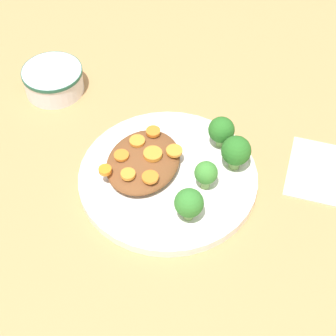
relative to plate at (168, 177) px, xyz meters
The scene contains 17 objects.
ground_plane 0.01m from the plate, ahead, with size 4.00×4.00×0.00m, color tan.
plate is the anchor object (origin of this frame).
dip_bowl 0.28m from the plate, 114.34° to the right, with size 0.10×0.10×0.04m.
stew_mound 0.04m from the plate, 92.39° to the right, with size 0.13×0.11×0.02m, color brown.
broccoli_floret_0 0.07m from the plate, 86.19° to the left, with size 0.03×0.03×0.05m.
broccoli_floret_1 0.11m from the plate, 120.81° to the left, with size 0.04×0.04×0.06m.
broccoli_floret_2 0.09m from the plate, 42.03° to the left, with size 0.04×0.04×0.05m.
broccoli_floret_3 0.11m from the plate, 148.27° to the left, with size 0.04×0.04×0.05m.
carrot_slice_0 0.04m from the plate, 104.04° to the right, with size 0.03×0.03×0.01m, color orange.
carrot_slice_1 0.07m from the plate, 47.39° to the right, with size 0.02×0.02×0.01m, color orange.
carrot_slice_2 0.07m from the plate, 111.22° to the right, with size 0.02×0.02×0.00m, color orange.
carrot_slice_3 0.05m from the plate, 21.57° to the right, with size 0.02×0.02×0.00m, color orange.
carrot_slice_4 0.04m from the plate, behind, with size 0.02×0.02×0.00m, color orange.
carrot_slice_5 0.07m from the plate, 138.38° to the right, with size 0.02×0.02×0.01m, color orange.
carrot_slice_6 0.10m from the plate, 59.11° to the right, with size 0.02×0.02×0.01m, color orange.
carrot_slice_7 0.08m from the plate, 80.17° to the right, with size 0.02×0.02×0.00m, color orange.
napkin 0.22m from the plate, 116.62° to the left, with size 0.13×0.09×0.01m.
Camera 1 is at (0.49, 0.19, 0.66)m, focal length 60.00 mm.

